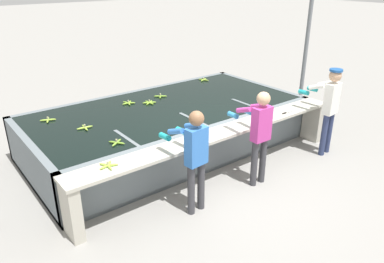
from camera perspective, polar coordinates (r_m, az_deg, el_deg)
name	(u,v)px	position (r m, az deg, el deg)	size (l,w,h in m)	color
ground_plane	(228,182)	(6.50, 5.43, -7.67)	(80.00, 80.00, 0.00)	gray
wash_tank	(168,127)	(7.58, -3.74, 0.67)	(5.43, 2.73, 0.86)	slate
work_ledge	(220,144)	(6.35, 4.27, -1.91)	(5.43, 0.45, 0.86)	#B7B2A3
worker_0	(195,153)	(5.32, 0.40, -3.31)	(0.44, 0.72, 1.60)	#38383D
worker_1	(259,130)	(6.13, 10.23, 0.20)	(0.41, 0.71, 1.62)	#38383D
worker_2	(329,103)	(7.53, 20.21, 4.06)	(0.45, 0.74, 1.70)	navy
banana_bunch_floating_0	(149,103)	(7.64, -6.51, 4.41)	(0.27, 0.28, 0.08)	#7FAD33
banana_bunch_floating_1	(85,128)	(6.62, -16.02, 0.58)	(0.28, 0.28, 0.08)	#9EC642
banana_bunch_floating_2	(117,143)	(5.93, -11.41, -1.66)	(0.25, 0.25, 0.08)	#75A333
banana_bunch_floating_3	(128,103)	(7.68, -9.67, 4.32)	(0.27, 0.28, 0.08)	#7FAD33
banana_bunch_floating_4	(160,96)	(8.02, -4.85, 5.40)	(0.25, 0.25, 0.08)	#75A333
banana_bunch_floating_5	(48,120)	(7.18, -21.11, 1.66)	(0.27, 0.27, 0.08)	#93BC3D
banana_bunch_floating_6	(204,80)	(9.24, 1.78, 7.89)	(0.27, 0.27, 0.08)	#93BC3D
banana_bunch_ledge_0	(108,165)	(5.27, -12.69, -5.06)	(0.28, 0.27, 0.08)	#9EC642
banana_bunch_ledge_1	(199,140)	(5.91, 1.09, -1.24)	(0.27, 0.28, 0.08)	#8CB738
knife_0	(287,112)	(7.29, 14.26, 2.84)	(0.35, 0.04, 0.02)	silver
knife_1	(262,117)	(6.94, 10.56, 2.12)	(0.31, 0.21, 0.02)	silver
support_post_right	(305,53)	(9.09, 16.90, 11.32)	(0.09, 0.09, 3.20)	slate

